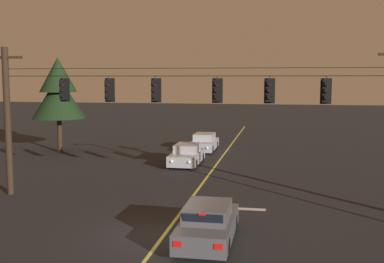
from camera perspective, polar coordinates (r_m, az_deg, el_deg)
ground_plane at (r=17.97m, az=-3.52°, el=-12.41°), size 180.00×180.00×0.00m
lane_centre_stripe at (r=28.34m, az=1.84°, el=-5.38°), size 0.14×60.00×0.01m
stop_bar_paint at (r=21.74m, az=4.22°, el=-9.05°), size 3.40×0.36×0.01m
signal_span_assembly at (r=21.92m, az=-0.47°, el=1.17°), size 19.88×0.32×7.27m
traffic_light_leftmost at (r=23.72m, az=-15.03°, el=4.80°), size 0.48×0.41×1.22m
traffic_light_left_inner at (r=22.84m, az=-9.88°, el=4.87°), size 0.48×0.41×1.22m
traffic_light_centre at (r=22.16m, az=-4.39°, el=4.90°), size 0.48×0.41×1.22m
traffic_light_right_inner at (r=21.61m, az=2.98°, el=4.88°), size 0.48×0.41×1.22m
traffic_light_rightmost at (r=21.43m, az=9.19°, el=4.79°), size 0.48×0.41×1.22m
traffic_light_far_right at (r=21.51m, az=15.67°, el=4.64°), size 0.48×0.41×1.22m
car_waiting_near_lane at (r=17.29m, az=1.90°, el=-10.91°), size 1.80×4.33×1.39m
car_oncoming_lead at (r=32.08m, az=-0.61°, el=-2.82°), size 1.80×4.42×1.39m
car_oncoming_trailing at (r=38.13m, az=1.46°, el=-1.35°), size 1.80×4.42×1.39m
tree_verge_near at (r=38.53m, az=-15.60°, el=4.65°), size 4.09×4.09×7.35m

